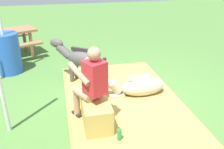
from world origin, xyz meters
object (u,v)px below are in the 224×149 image
person_seated (91,82)px  soda_bottle (119,134)px  pony_lying (138,87)px  water_barrel (7,53)px  picnic_bench (6,37)px  hay_bale (96,114)px  pony_standing (81,59)px

person_seated → soda_bottle: size_ratio=5.12×
person_seated → pony_lying: bearing=-56.2°
soda_bottle → water_barrel: size_ratio=0.27×
soda_bottle → picnic_bench: picnic_bench is taller
pony_lying → picnic_bench: (2.79, 2.79, 0.39)m
pony_lying → person_seated: bearing=123.8°
soda_bottle → water_barrel: bearing=32.9°
hay_bale → pony_standing: bearing=1.9°
hay_bale → person_seated: bearing=19.7°
hay_bale → picnic_bench: picnic_bench is taller
pony_lying → picnic_bench: bearing=45.1°
hay_bale → pony_standing: (1.64, 0.06, 0.33)m
person_seated → picnic_bench: (3.46, 1.78, -0.15)m
soda_bottle → picnic_bench: (4.05, 2.10, 0.45)m
soda_bottle → picnic_bench: bearing=27.5°
pony_standing → pony_lying: 1.35m
pony_standing → soda_bottle: size_ratio=4.46×
pony_lying → soda_bottle: pony_lying is taller
picnic_bench → hay_bale: bearing=-153.0°
person_seated → picnic_bench: 3.90m
hay_bale → water_barrel: water_barrel is taller
picnic_bench → person_seated: bearing=-152.7°
pony_standing → soda_bottle: (-2.08, -0.32, -0.43)m
hay_bale → pony_standing: pony_standing is taller
hay_bale → soda_bottle: size_ratio=2.69×
picnic_bench → pony_lying: bearing=-134.9°
person_seated → water_barrel: size_ratio=1.40×
pony_standing → soda_bottle: pony_standing is taller
water_barrel → hay_bale: bearing=-146.9°
soda_bottle → pony_standing: bearing=8.8°
pony_lying → water_barrel: 3.16m
soda_bottle → picnic_bench: 4.58m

